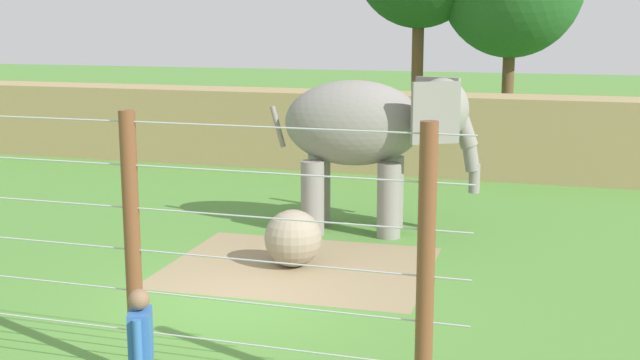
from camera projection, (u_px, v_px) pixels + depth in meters
ground_plane at (232, 301)px, 12.92m from camera, size 120.00×120.00×0.00m
dirt_patch at (299, 267)px, 14.72m from camera, size 4.78×3.95×0.01m
embankment_wall at (394, 132)px, 23.99m from camera, size 36.00×1.80×2.28m
elephant at (370, 130)px, 16.81m from camera, size 4.34×2.05×3.23m
enrichment_ball at (293, 238)px, 14.68m from camera, size 1.03×1.03×1.03m
cable_fence at (133, 246)px, 9.88m from camera, size 8.12×0.20×3.32m
zookeeper at (142, 358)px, 8.46m from camera, size 0.37×0.56×1.67m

